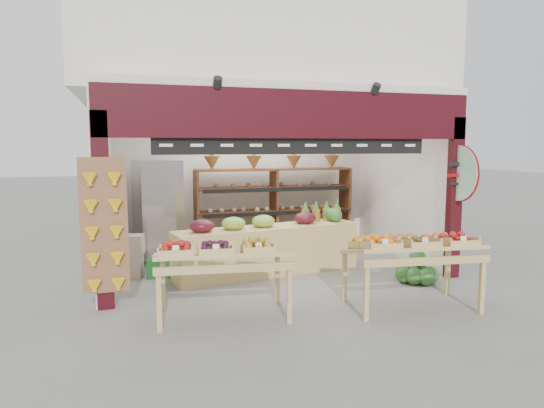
{
  "coord_description": "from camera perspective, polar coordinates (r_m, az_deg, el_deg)",
  "views": [
    {
      "loc": [
        -2.44,
        -7.79,
        2.19
      ],
      "look_at": [
        -0.14,
        -0.2,
        1.24
      ],
      "focal_mm": 32.0,
      "sensor_mm": 36.0,
      "label": 1
    }
  ],
  "objects": [
    {
      "name": "mid_counter",
      "position": [
        8.35,
        -0.5,
        -5.18
      ],
      "size": [
        3.34,
        1.2,
        1.04
      ],
      "color": "tan",
      "rests_on": "ground"
    },
    {
      "name": "back_shelving",
      "position": [
        10.01,
        0.24,
        1.09
      ],
      "size": [
        3.27,
        0.54,
        1.99
      ],
      "color": "brown",
      "rests_on": "ground"
    },
    {
      "name": "ground",
      "position": [
        8.45,
        0.53,
        -8.18
      ],
      "size": [
        60.0,
        60.0,
        0.0
      ],
      "primitive_type": "plane",
      "color": "slate",
      "rests_on": "ground"
    },
    {
      "name": "banana_board",
      "position": [
        6.71,
        -19.13,
        -2.76
      ],
      "size": [
        0.6,
        0.15,
        1.8
      ],
      "color": "brown",
      "rests_on": "ground"
    },
    {
      "name": "watermelon_pile",
      "position": [
        8.22,
        16.63,
        -7.64
      ],
      "size": [
        0.67,
        0.67,
        0.53
      ],
      "color": "#1C511B",
      "rests_on": "ground"
    },
    {
      "name": "display_table_right",
      "position": [
        6.82,
        16.1,
        -4.73
      ],
      "size": [
        1.81,
        1.14,
        1.08
      ],
      "color": "tan",
      "rests_on": "ground"
    },
    {
      "name": "shop_structure",
      "position": [
        9.87,
        -2.37,
        16.95
      ],
      "size": [
        6.36,
        5.12,
        5.4
      ],
      "color": "silver",
      "rests_on": "ground"
    },
    {
      "name": "cardboard_stack",
      "position": [
        8.56,
        -14.81,
        -6.44
      ],
      "size": [
        1.08,
        0.78,
        0.7
      ],
      "color": "beige",
      "rests_on": "ground"
    },
    {
      "name": "gift_sign",
      "position": [
        8.44,
        21.16,
        3.39
      ],
      "size": [
        0.04,
        0.93,
        0.92
      ],
      "color": "#B4E2C5",
      "rests_on": "ground"
    },
    {
      "name": "display_table_left",
      "position": [
        6.27,
        -6.87,
        -5.73
      ],
      "size": [
        1.79,
        1.14,
        1.07
      ],
      "color": "tan",
      "rests_on": "ground"
    },
    {
      "name": "refrigerator",
      "position": [
        9.4,
        -13.26,
        -0.84
      ],
      "size": [
        0.93,
        0.93,
        1.92
      ],
      "primitive_type": "cube",
      "rotation": [
        0.0,
        0.0,
        0.29
      ],
      "color": "#ABADB2",
      "rests_on": "ground"
    }
  ]
}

